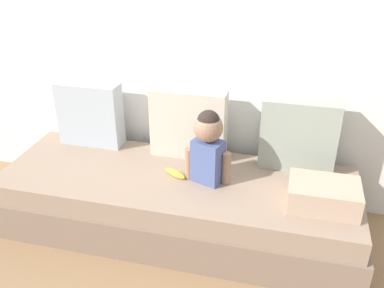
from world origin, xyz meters
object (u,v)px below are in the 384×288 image
at_px(throw_pillow_right, 298,135).
at_px(toddler, 208,143).
at_px(folded_blanket, 324,195).
at_px(couch, 177,202).
at_px(throw_pillow_left, 90,114).
at_px(throw_pillow_center, 189,123).
at_px(banana, 175,173).

relative_size(throw_pillow_right, toddler, 1.01).
bearing_deg(folded_blanket, couch, 173.58).
bearing_deg(folded_blanket, throw_pillow_left, 165.99).
height_order(throw_pillow_center, toddler, toddler).
bearing_deg(throw_pillow_center, banana, -92.14).
bearing_deg(couch, throw_pillow_right, 22.71).
bearing_deg(throw_pillow_right, folded_blanket, -67.35).
xyz_separation_m(throw_pillow_center, toddler, (0.20, -0.30, 0.02)).
xyz_separation_m(throw_pillow_right, folded_blanket, (0.17, -0.41, -0.17)).
distance_m(couch, throw_pillow_right, 0.92).
xyz_separation_m(couch, throw_pillow_center, (0.00, 0.31, 0.45)).
bearing_deg(couch, toddler, 0.97).
bearing_deg(throw_pillow_left, throw_pillow_center, 0.00).
bearing_deg(throw_pillow_left, couch, -22.71).
distance_m(throw_pillow_center, throw_pillow_right, 0.74).
height_order(throw_pillow_center, banana, throw_pillow_center).
height_order(couch, throw_pillow_right, throw_pillow_right).
relative_size(throw_pillow_left, folded_blanket, 1.16).
height_order(couch, folded_blanket, folded_blanket).
relative_size(throw_pillow_center, toddler, 1.07).
xyz_separation_m(throw_pillow_right, banana, (-0.75, -0.31, -0.22)).
relative_size(toddler, banana, 2.85).
xyz_separation_m(toddler, folded_blanket, (0.71, -0.11, -0.19)).
height_order(couch, throw_pillow_left, throw_pillow_left).
bearing_deg(throw_pillow_center, folded_blanket, -24.33).
bearing_deg(toddler, throw_pillow_left, 162.01).
distance_m(throw_pillow_center, toddler, 0.37).
bearing_deg(banana, throw_pillow_right, 22.34).
xyz_separation_m(throw_pillow_left, folded_blanket, (1.64, -0.41, -0.16)).
height_order(couch, banana, banana).
bearing_deg(banana, folded_blanket, -6.39).
relative_size(couch, toddler, 4.90).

